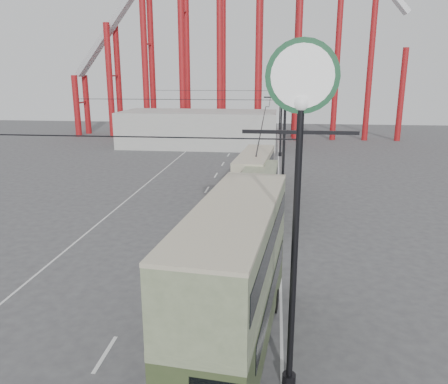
# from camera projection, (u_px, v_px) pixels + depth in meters

# --- Properties ---
(ground) EXTENTS (160.00, 160.00, 0.00)m
(ground) POSITION_uv_depth(u_px,v_px,m) (147.00, 326.00, 17.70)
(ground) COLOR #434345
(ground) RESTS_ON ground
(road_markings) EXTENTS (12.52, 120.00, 0.01)m
(road_markings) POSITION_uv_depth(u_px,v_px,m) (204.00, 197.00, 36.71)
(road_markings) COLOR silver
(road_markings) RESTS_ON ground
(lamp_post_near) EXTENTS (3.20, 0.44, 10.80)m
(lamp_post_near) POSITION_uv_depth(u_px,v_px,m) (299.00, 148.00, 12.18)
(lamp_post_near) COLOR black
(lamp_post_near) RESTS_ON ground
(lamp_post_mid) EXTENTS (3.20, 0.44, 9.32)m
(lamp_post_mid) POSITION_uv_depth(u_px,v_px,m) (284.00, 146.00, 33.15)
(lamp_post_mid) COLOR black
(lamp_post_mid) RESTS_ON ground
(lamp_post_far) EXTENTS (3.20, 0.44, 9.32)m
(lamp_post_far) POSITION_uv_depth(u_px,v_px,m) (281.00, 119.00, 54.27)
(lamp_post_far) COLOR black
(lamp_post_far) RESTS_ON ground
(lamp_post_distant) EXTENTS (3.20, 0.44, 9.32)m
(lamp_post_distant) POSITION_uv_depth(u_px,v_px,m) (280.00, 107.00, 75.39)
(lamp_post_distant) COLOR black
(lamp_post_distant) RESTS_ON ground
(fairground_shed) EXTENTS (22.00, 10.00, 5.00)m
(fairground_shed) POSITION_uv_depth(u_px,v_px,m) (199.00, 129.00, 62.86)
(fairground_shed) COLOR #A4A49F
(fairground_shed) RESTS_ON ground
(double_decker_bus) EXTENTS (3.61, 10.54, 5.55)m
(double_decker_bus) POSITION_uv_depth(u_px,v_px,m) (235.00, 271.00, 15.47)
(double_decker_bus) COLOR #354324
(double_decker_bus) RESTS_ON ground
(single_decker_green) EXTENTS (2.92, 10.81, 3.03)m
(single_decker_green) POSITION_uv_depth(u_px,v_px,m) (258.00, 191.00, 31.90)
(single_decker_green) COLOR #697757
(single_decker_green) RESTS_ON ground
(single_decker_cream) EXTENTS (3.41, 10.44, 3.19)m
(single_decker_cream) POSITION_uv_depth(u_px,v_px,m) (255.00, 168.00, 39.16)
(single_decker_cream) COLOR #B8AF94
(single_decker_cream) RESTS_ON ground
(pedestrian) EXTENTS (0.64, 0.45, 1.67)m
(pedestrian) POSITION_uv_depth(u_px,v_px,m) (198.00, 225.00, 27.10)
(pedestrian) COLOR black
(pedestrian) RESTS_ON ground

